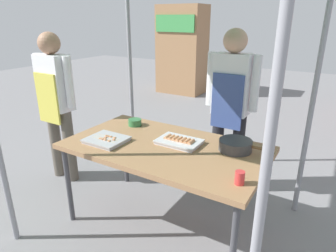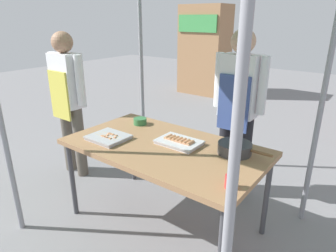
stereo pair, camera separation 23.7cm
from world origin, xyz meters
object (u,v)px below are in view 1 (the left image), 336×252
stall_table (165,151)px  customer_nearby (56,97)px  neighbor_stall_right (182,50)px  tray_meat_skewers (106,140)px  tray_grilled_sausages (179,141)px  cooking_wok (236,145)px  vendor_woman (231,100)px  drink_cup_near_edge (240,178)px  condiment_bowl (135,122)px

stall_table → customer_nearby: size_ratio=1.01×
stall_table → neighbor_stall_right: 4.95m
stall_table → tray_meat_skewers: tray_meat_skewers is taller
tray_grilled_sausages → tray_meat_skewers: 0.60m
tray_meat_skewers → tray_grilled_sausages: bearing=27.3°
cooking_wok → tray_grilled_sausages: bearing=-165.3°
cooking_wok → vendor_woman: vendor_woman is taller
drink_cup_near_edge → vendor_woman: bearing=113.0°
drink_cup_near_edge → tray_grilled_sausages: bearing=150.6°
stall_table → neighbor_stall_right: neighbor_stall_right is taller
condiment_bowl → vendor_woman: size_ratio=0.08×
drink_cup_near_edge → customer_nearby: (-2.10, 0.37, 0.15)m
tray_grilled_sausages → cooking_wok: bearing=14.7°
vendor_woman → customer_nearby: (-1.63, -0.74, -0.03)m
cooking_wok → customer_nearby: customer_nearby is taller
condiment_bowl → neighbor_stall_right: neighbor_stall_right is taller
cooking_wok → drink_cup_near_edge: bearing=-68.3°
cooking_wok → vendor_woman: bearing=114.0°
condiment_bowl → cooking_wok: bearing=-2.8°
tray_meat_skewers → drink_cup_near_edge: bearing=-3.7°
drink_cup_near_edge → neighbor_stall_right: 5.52m
stall_table → condiment_bowl: (-0.49, 0.25, 0.08)m
drink_cup_near_edge → tray_meat_skewers: bearing=176.3°
tray_grilled_sausages → drink_cup_near_edge: 0.71m
drink_cup_near_edge → neighbor_stall_right: bearing=122.3°
customer_nearby → stall_table: bearing=-4.3°
drink_cup_near_edge → neighbor_stall_right: (-2.95, 4.67, 0.21)m
cooking_wok → stall_table: bearing=-158.6°
drink_cup_near_edge → customer_nearby: 2.13m
stall_table → customer_nearby: bearing=175.7°
customer_nearby → cooking_wok: bearing=2.9°
tray_meat_skewers → drink_cup_near_edge: size_ratio=3.71×
drink_cup_near_edge → customer_nearby: customer_nearby is taller
stall_table → condiment_bowl: 0.56m
cooking_wok → customer_nearby: size_ratio=0.26×
cooking_wok → drink_cup_near_edge: (0.18, -0.46, -0.00)m
tray_grilled_sausages → tray_meat_skewers: bearing=-152.7°
stall_table → drink_cup_near_edge: (0.70, -0.26, 0.10)m
condiment_bowl → customer_nearby: (-0.91, -0.15, 0.16)m
vendor_woman → stall_table: bearing=74.7°
tray_grilled_sausages → drink_cup_near_edge: (0.62, -0.35, 0.02)m
customer_nearby → neighbor_stall_right: neighbor_stall_right is taller
stall_table → customer_nearby: 1.42m
vendor_woman → condiment_bowl: bearing=39.5°
tray_meat_skewers → cooking_wok: cooking_wok is taller
cooking_wok → tray_meat_skewers: bearing=-158.1°
tray_grilled_sausages → cooking_wok: 0.45m
tray_grilled_sausages → condiment_bowl: condiment_bowl is taller
tray_grilled_sausages → condiment_bowl: size_ratio=2.82×
tray_meat_skewers → vendor_woman: size_ratio=0.19×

